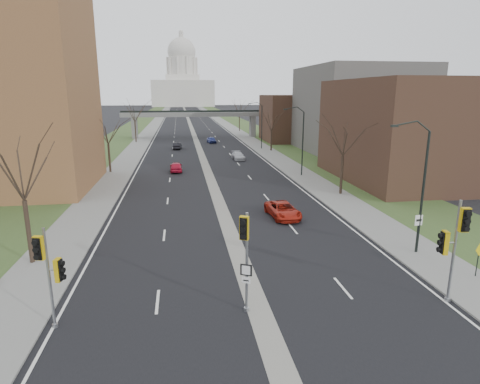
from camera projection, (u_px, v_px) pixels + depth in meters
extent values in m
plane|color=black|center=(261.00, 315.00, 19.35)|extent=(700.00, 700.00, 0.00)
cube|color=black|center=(188.00, 119.00, 163.37)|extent=(20.00, 600.00, 0.01)
cube|color=gray|center=(188.00, 119.00, 163.37)|extent=(1.20, 600.00, 0.02)
cube|color=gray|center=(218.00, 119.00, 165.07)|extent=(4.00, 600.00, 0.12)
cube|color=gray|center=(158.00, 119.00, 161.64)|extent=(4.00, 600.00, 0.12)
cube|color=#324921|center=(232.00, 119.00, 165.93)|extent=(8.00, 600.00, 0.10)
cube|color=#324921|center=(143.00, 120.00, 160.78)|extent=(8.00, 600.00, 0.10)
cube|color=#442C20|center=(411.00, 131.00, 48.23)|extent=(16.00, 20.00, 12.00)
cube|color=#5E5C56|center=(358.00, 110.00, 71.49)|extent=(18.00, 22.00, 15.00)
cube|color=#442C20|center=(296.00, 118.00, 88.51)|extent=(14.00, 14.00, 10.00)
cube|color=slate|center=(135.00, 128.00, 93.56)|extent=(1.20, 2.50, 5.00)
cube|color=slate|center=(252.00, 126.00, 97.57)|extent=(1.20, 2.50, 5.00)
cube|color=slate|center=(194.00, 114.00, 94.84)|extent=(34.00, 3.00, 1.00)
cube|color=black|center=(194.00, 111.00, 94.67)|extent=(34.00, 0.15, 0.50)
cube|color=silver|center=(183.00, 94.00, 324.18)|extent=(48.00, 42.00, 20.00)
cube|color=silver|center=(182.00, 78.00, 321.30)|extent=(26.00, 26.00, 5.00)
cylinder|color=silver|center=(182.00, 66.00, 319.14)|extent=(22.00, 22.00, 14.00)
sphere|color=silver|center=(182.00, 52.00, 316.49)|extent=(22.00, 22.00, 22.00)
cylinder|color=silver|center=(181.00, 36.00, 313.73)|extent=(3.60, 3.60, 4.50)
cylinder|color=black|center=(423.00, 194.00, 25.81)|extent=(0.16, 0.16, 8.00)
cube|color=black|center=(396.00, 126.00, 24.44)|extent=(0.45, 0.18, 0.14)
cylinder|color=black|center=(303.00, 144.00, 50.78)|extent=(0.16, 0.16, 8.00)
cube|color=black|center=(286.00, 109.00, 49.40)|extent=(0.45, 0.18, 0.14)
cylinder|color=black|center=(262.00, 127.00, 75.74)|extent=(0.16, 0.16, 8.00)
cube|color=black|center=(250.00, 104.00, 74.36)|extent=(0.45, 0.18, 0.14)
cylinder|color=#382B21|center=(29.00, 232.00, 24.66)|extent=(0.28, 0.28, 4.00)
cylinder|color=#382B21|center=(109.00, 158.00, 53.50)|extent=(0.28, 0.28, 3.75)
cylinder|color=#382B21|center=(136.00, 132.00, 86.08)|extent=(0.28, 0.28, 4.25)
cylinder|color=#382B21|center=(342.00, 175.00, 41.83)|extent=(0.28, 0.28, 4.00)
cylinder|color=#382B21|center=(271.00, 141.00, 73.57)|extent=(0.28, 0.28, 3.50)
cylinder|color=#382B21|center=(239.00, 123.00, 111.89)|extent=(0.28, 0.28, 4.25)
cylinder|color=gray|center=(49.00, 279.00, 17.76)|extent=(0.13, 0.13, 4.80)
cylinder|color=gray|center=(55.00, 325.00, 18.32)|extent=(0.26, 0.26, 0.18)
cube|color=#BF9A0B|center=(39.00, 248.00, 16.92)|extent=(0.46, 0.45, 1.06)
cube|color=#BF9A0B|center=(58.00, 270.00, 17.61)|extent=(0.45, 0.46, 1.06)
cylinder|color=gray|center=(247.00, 263.00, 19.11)|extent=(0.14, 0.14, 5.05)
cylinder|color=gray|center=(247.00, 309.00, 19.69)|extent=(0.27, 0.27, 0.19)
cube|color=#BF9A0B|center=(244.00, 228.00, 18.19)|extent=(0.53, 0.52, 1.12)
cube|color=black|center=(247.00, 269.00, 19.18)|extent=(0.55, 0.28, 0.58)
cube|color=silver|center=(247.00, 279.00, 19.31)|extent=(0.41, 0.22, 0.29)
cylinder|color=gray|center=(454.00, 252.00, 19.97)|extent=(0.15, 0.15, 5.41)
cylinder|color=gray|center=(447.00, 300.00, 20.59)|extent=(0.29, 0.29, 0.21)
cube|color=#BF9A0B|center=(465.00, 220.00, 19.01)|extent=(0.49, 0.47, 1.20)
cube|color=#BF9A0B|center=(445.00, 243.00, 19.84)|extent=(0.47, 0.49, 1.20)
cylinder|color=black|center=(417.00, 236.00, 26.47)|extent=(0.06, 0.06, 2.23)
cube|color=silver|center=(419.00, 220.00, 26.20)|extent=(0.56, 0.08, 0.71)
cylinder|color=black|center=(477.00, 263.00, 23.01)|extent=(0.06, 0.06, 1.67)
cube|color=yellow|center=(479.00, 249.00, 22.80)|extent=(0.76, 0.35, 0.81)
imported|color=red|center=(176.00, 167.00, 54.45)|extent=(1.69, 3.99, 1.35)
imported|color=black|center=(177.00, 146.00, 76.45)|extent=(1.70, 3.91, 1.25)
imported|color=#A92012|center=(283.00, 210.00, 34.43)|extent=(2.58, 4.89, 1.31)
imported|color=#B8BAC0|center=(238.00, 156.00, 64.44)|extent=(1.93, 4.29, 1.22)
imported|color=navy|center=(212.00, 140.00, 85.91)|extent=(2.04, 4.04, 1.32)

